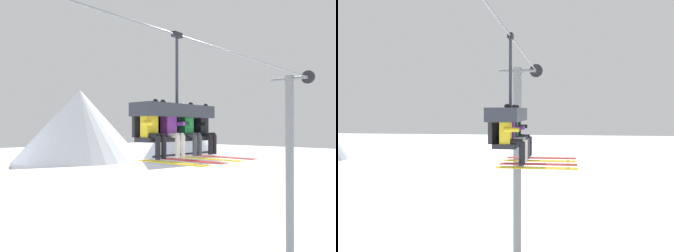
% 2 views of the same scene
% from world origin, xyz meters
% --- Properties ---
extents(lift_tower_far, '(0.36, 1.88, 8.39)m').
position_xyz_m(lift_tower_far, '(9.69, -0.02, 4.36)').
color(lift_tower_far, slate).
rests_on(lift_tower_far, ground_plane).
extents(lift_cable, '(18.64, 0.05, 0.05)m').
position_xyz_m(lift_cable, '(1.36, -0.80, 8.11)').
color(lift_cable, slate).
extents(chairlift_chair, '(2.25, 0.74, 2.84)m').
position_xyz_m(chairlift_chair, '(1.26, -0.73, 6.20)').
color(chairlift_chair, '#232328').
extents(skier_yellow, '(0.48, 1.70, 1.34)m').
position_xyz_m(skier_yellow, '(0.35, -0.94, 5.92)').
color(skier_yellow, yellow).
extents(skier_purple, '(0.48, 1.70, 1.34)m').
position_xyz_m(skier_purple, '(0.95, -0.94, 5.92)').
color(skier_purple, purple).
extents(skier_green, '(0.48, 1.70, 1.34)m').
position_xyz_m(skier_green, '(1.57, -0.94, 5.92)').
color(skier_green, '#23843D').
extents(skier_black, '(0.48, 1.70, 1.34)m').
position_xyz_m(skier_black, '(2.18, -0.94, 5.92)').
color(skier_black, black).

